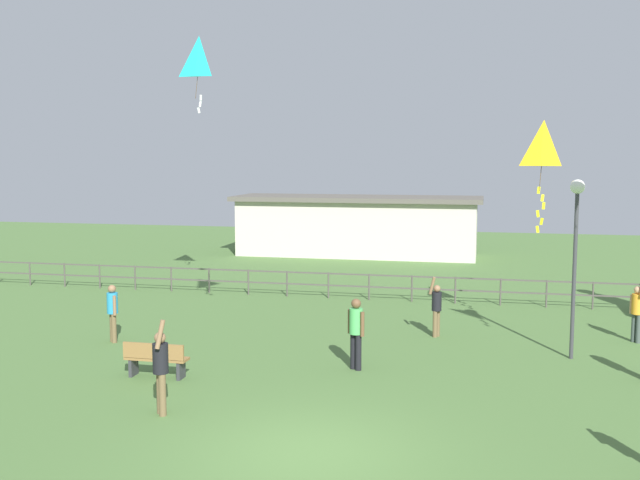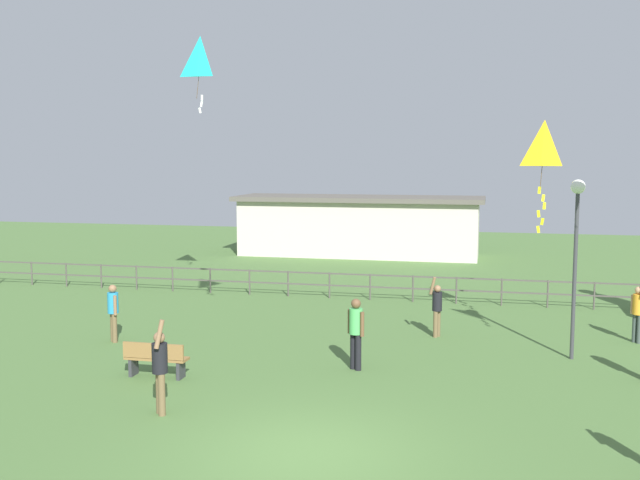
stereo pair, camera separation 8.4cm
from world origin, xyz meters
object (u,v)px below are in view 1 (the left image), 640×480
Objects in this scene: park_bench at (156,358)px; person_5 at (437,306)px; kite_3 at (199,59)px; person_1 at (113,309)px; kite_2 at (543,149)px; person_4 at (161,366)px; lamppost at (576,230)px; person_3 at (637,309)px; person_6 at (356,329)px.

park_bench is 0.85× the size of person_5.
kite_3 is at bearing 105.16° from park_bench.
person_1 is 12.85m from kite_2.
person_4 is at bearing -72.23° from kite_3.
park_bench is 2.60m from person_4.
lamppost reaches higher than person_5.
lamppost reaches higher than person_3.
park_bench is 0.48× the size of kite_2.
kite_2 is at bearing 44.89° from person_6.
park_bench is at bearing -74.84° from kite_3.
lamppost is at bearing -24.08° from kite_3.
kite_3 reaches higher than person_1.
lamppost is 6.10m from person_6.
lamppost is 3.05× the size of park_bench.
person_1 is at bearing 170.84° from person_6.
person_3 is at bearing 12.60° from person_1.
person_4 is at bearing -132.54° from kite_2.
person_1 is at bearing 132.70° from park_bench.
person_1 is (-2.62, 2.84, 0.47)m from park_bench.
person_4 is 14.32m from kite_3.
lamppost is 2.60× the size of person_5.
kite_2 reaches higher than person_1.
kite_2 is (8.96, 6.21, 4.89)m from park_bench.
person_1 is 6.37m from person_4.
kite_3 is (-3.71, 11.57, 7.57)m from person_4.
person_3 is at bearing 47.84° from lamppost.
kite_3 is (0.10, 6.47, 7.63)m from person_1.
lamppost is 10.78m from park_bench.
person_1 is 0.82× the size of person_4.
person_3 is (11.58, 6.02, 0.47)m from park_bench.
park_bench is 0.56× the size of kite_3.
park_bench is 0.93× the size of person_1.
person_6 is (-7.15, -4.31, 0.07)m from person_3.
park_bench is at bearing -158.09° from lamppost.
kite_2 is at bearing 47.46° from person_4.
person_1 is 14.56m from person_3.
lamppost is 1.71× the size of kite_3.
park_bench is 12.60m from kite_3.
kite_3 reaches higher than person_5.
lamppost is at bearing -24.31° from person_5.
person_1 is 0.92× the size of person_5.
kite_3 is at bearing 155.92° from lamppost.
person_3 reaches higher than person_6.
person_4 is at bearing -53.25° from person_1.
lamppost is at bearing -132.16° from person_3.
park_bench is 0.81× the size of person_3.
kite_2 reaches higher than person_3.
park_bench is 11.95m from kite_2.
person_4 reaches higher than person_3.
kite_3 is (-6.96, 7.61, 7.55)m from person_6.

